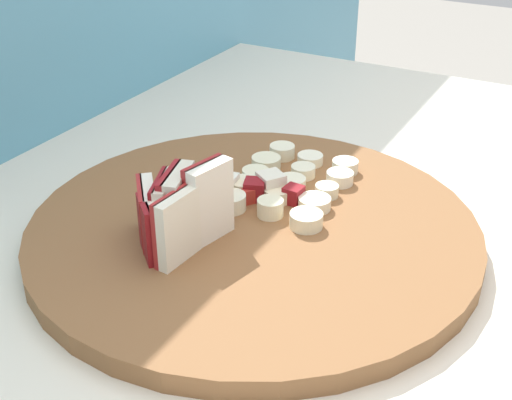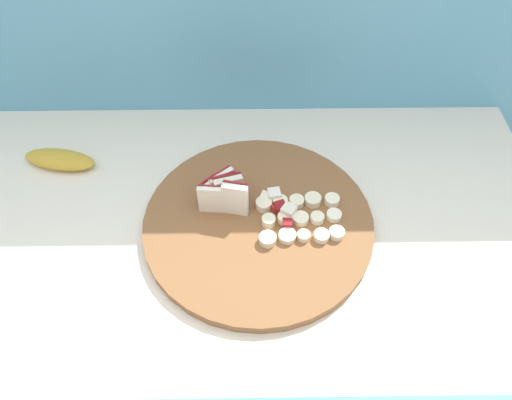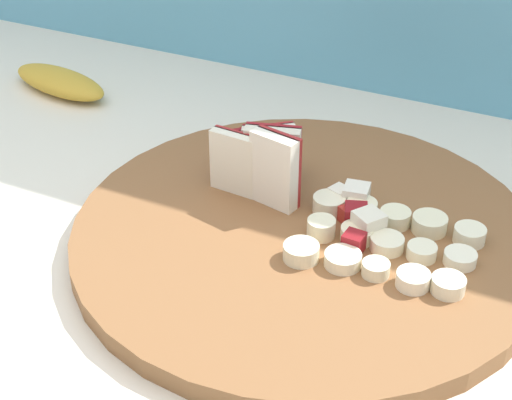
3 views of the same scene
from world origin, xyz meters
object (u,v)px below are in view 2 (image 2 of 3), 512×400
cutting_board (258,223)px  apple_dice_pile (280,206)px  banana_peel (60,160)px  apple_wedge_fan (223,192)px  banana_slice_rows (298,217)px

cutting_board → apple_dice_pile: apple_dice_pile is taller
cutting_board → banana_peel: 0.41m
banana_peel → apple_wedge_fan: bearing=-19.7°
apple_dice_pile → banana_peel: 0.44m
banana_slice_rows → banana_peel: bearing=161.0°
cutting_board → banana_peel: size_ratio=2.82×
apple_wedge_fan → banana_slice_rows: apple_wedge_fan is taller
banana_slice_rows → banana_peel: (-0.45, 0.15, -0.01)m
cutting_board → apple_wedge_fan: apple_wedge_fan is taller
banana_slice_rows → banana_peel: 0.47m
apple_wedge_fan → banana_slice_rows: size_ratio=0.59×
banana_slice_rows → banana_peel: size_ratio=1.05×
banana_peel → apple_dice_pile: bearing=-17.6°
cutting_board → banana_slice_rows: banana_slice_rows is taller
apple_dice_pile → banana_slice_rows: size_ratio=0.56×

